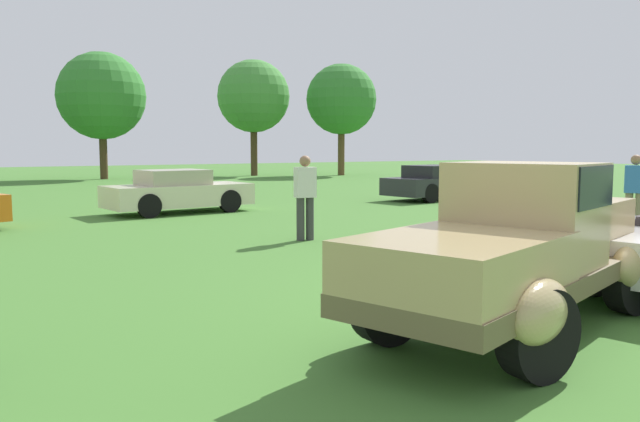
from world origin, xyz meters
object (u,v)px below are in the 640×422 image
object	(u,v)px
spectator_between_cars	(635,190)
spectator_by_row	(305,195)
feature_pickup_truck	(520,245)
show_car_cream	(178,192)
show_car_charcoal	(436,183)

from	to	relation	value
spectator_between_cars	spectator_by_row	bearing A→B (deg)	157.07
feature_pickup_truck	show_car_cream	bearing A→B (deg)	85.40
show_car_charcoal	spectator_between_cars	world-z (taller)	spectator_between_cars
show_car_charcoal	spectator_between_cars	distance (m)	8.94
feature_pickup_truck	show_car_charcoal	distance (m)	15.97
show_car_cream	show_car_charcoal	bearing A→B (deg)	-3.88
feature_pickup_truck	show_car_cream	world-z (taller)	feature_pickup_truck
spectator_between_cars	spectator_by_row	distance (m)	7.26
spectator_between_cars	spectator_by_row	size ratio (longest dim) A/B	1.00
feature_pickup_truck	show_car_cream	size ratio (longest dim) A/B	1.13
show_car_cream	spectator_by_row	bearing A→B (deg)	-87.34
spectator_between_cars	spectator_by_row	world-z (taller)	same
feature_pickup_truck	show_car_charcoal	xyz separation A→B (m)	(10.27, 12.22, -0.27)
show_car_cream	spectator_between_cars	world-z (taller)	spectator_between_cars
feature_pickup_truck	show_car_cream	xyz separation A→B (m)	(1.03, 12.85, -0.27)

